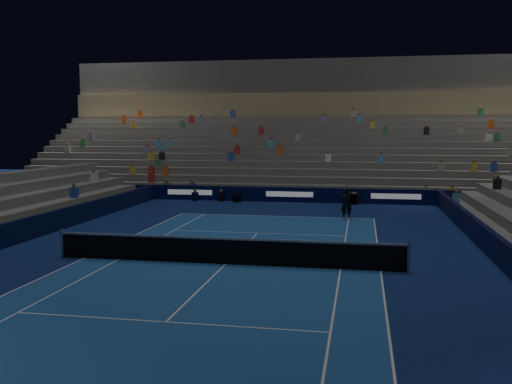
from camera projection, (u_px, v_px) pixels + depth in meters
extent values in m
plane|color=navy|center=(226.00, 264.00, 20.62)|extent=(90.00, 90.00, 0.00)
cube|color=#1A4B91|center=(226.00, 264.00, 20.62)|extent=(10.97, 23.77, 0.01)
cube|color=#080B33|center=(290.00, 195.00, 38.65)|extent=(44.00, 0.25, 1.00)
cube|color=black|center=(512.00, 262.00, 18.80)|extent=(0.25, 37.00, 1.00)
cube|color=#5E5E59|center=(291.00, 197.00, 39.66)|extent=(44.00, 1.00, 0.50)
cube|color=#5E5E59|center=(293.00, 192.00, 40.61)|extent=(44.00, 1.00, 1.00)
cube|color=#5E5E59|center=(295.00, 187.00, 41.56)|extent=(44.00, 1.00, 1.50)
cube|color=#5E5E59|center=(296.00, 182.00, 42.51)|extent=(44.00, 1.00, 2.00)
cube|color=#5E5E59|center=(298.00, 178.00, 43.46)|extent=(44.00, 1.00, 2.50)
cube|color=#5E5E59|center=(299.00, 174.00, 44.41)|extent=(44.00, 1.00, 3.00)
cube|color=#5E5E59|center=(301.00, 169.00, 45.36)|extent=(44.00, 1.00, 3.50)
cube|color=#5E5E59|center=(302.00, 166.00, 46.31)|extent=(44.00, 1.00, 4.00)
cube|color=#5E5E59|center=(303.00, 162.00, 47.26)|extent=(44.00, 1.00, 4.50)
cube|color=#5E5E59|center=(305.00, 158.00, 48.21)|extent=(44.00, 1.00, 5.00)
cube|color=#5E5E59|center=(306.00, 155.00, 49.17)|extent=(44.00, 1.00, 5.50)
cube|color=#5E5E59|center=(307.00, 152.00, 50.12)|extent=(44.00, 1.00, 6.00)
cube|color=#887754|center=(309.00, 105.00, 50.76)|extent=(44.00, 0.60, 2.20)
cube|color=#40403E|center=(310.00, 77.00, 51.85)|extent=(44.00, 2.40, 3.00)
cylinder|color=#B2B2B7|center=(62.00, 243.00, 21.73)|extent=(0.10, 0.10, 1.10)
cylinder|color=#B2B2B7|center=(409.00, 256.00, 19.40)|extent=(0.10, 0.10, 1.10)
cube|color=black|center=(226.00, 252.00, 20.57)|extent=(12.80, 0.03, 0.90)
cube|color=white|center=(226.00, 239.00, 20.52)|extent=(12.80, 0.04, 0.08)
imported|color=black|center=(346.00, 204.00, 30.93)|extent=(0.66, 0.46, 1.72)
cube|color=black|center=(237.00, 198.00, 38.71)|extent=(0.53, 0.59, 0.55)
cylinder|color=black|center=(236.00, 196.00, 38.27)|extent=(0.24, 0.38, 0.16)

